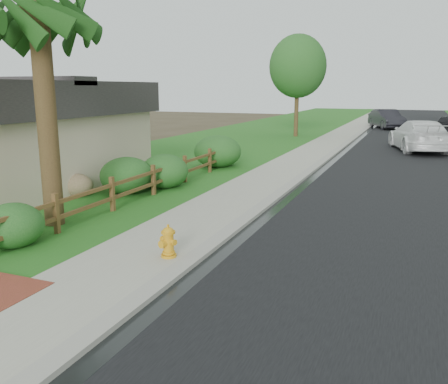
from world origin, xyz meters
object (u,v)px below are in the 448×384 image
at_px(ranch_fence, 134,185).
at_px(white_suv, 419,135).
at_px(palm_tree, 38,12).
at_px(fire_hydrant, 168,242).

bearing_deg(ranch_fence, white_suv, 64.35).
bearing_deg(ranch_fence, palm_tree, -103.57).
height_order(ranch_fence, palm_tree, palm_tree).
distance_m(palm_tree, fire_hydrant, 6.72).
xyz_separation_m(palm_tree, fire_hydrant, (4.20, -1.25, -5.09)).
relative_size(ranch_fence, fire_hydrant, 23.36).
height_order(ranch_fence, white_suv, white_suv).
bearing_deg(palm_tree, white_suv, 65.95).
bearing_deg(fire_hydrant, ranch_fence, 130.12).
bearing_deg(fire_hydrant, palm_tree, 163.40).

